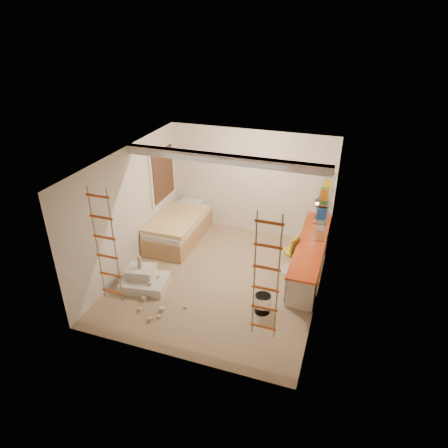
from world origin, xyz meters
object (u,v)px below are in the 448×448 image
at_px(swivel_chair, 294,259).
at_px(play_platform, 144,280).
at_px(desk, 310,256).
at_px(bed, 179,228).

relative_size(swivel_chair, play_platform, 0.87).
xyz_separation_m(desk, bed, (-3.20, 0.36, -0.07)).
height_order(desk, swivel_chair, swivel_chair).
bearing_deg(play_platform, swivel_chair, 28.26).
xyz_separation_m(bed, swivel_chair, (2.88, -0.46, -0.01)).
height_order(desk, play_platform, desk).
xyz_separation_m(swivel_chair, play_platform, (-2.76, -1.49, -0.16)).
bearing_deg(play_platform, bed, 93.40).
bearing_deg(play_platform, desk, 27.23).
bearing_deg(swivel_chair, desk, 17.48).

